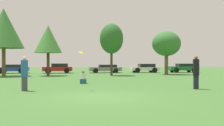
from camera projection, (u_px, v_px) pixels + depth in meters
name	position (u px, v px, depth m)	size (l,w,h in m)	color
ground_plane	(101.00, 97.00, 11.85)	(120.00, 120.00, 0.00)	#3D6B2D
person_thrower	(24.00, 74.00, 14.13)	(0.37, 0.37, 1.87)	#3F3F47
person_catcher	(196.00, 72.00, 15.03)	(0.36, 0.36, 1.94)	#191E33
frisbee	(81.00, 53.00, 14.47)	(0.28, 0.25, 0.17)	yellow
bystander_sitting	(83.00, 78.00, 18.71)	(0.47, 0.39, 0.93)	navy
tree_0	(4.00, 28.00, 27.75)	(4.27, 4.27, 7.29)	brown
tree_1	(48.00, 39.00, 28.69)	(3.04, 3.04, 5.58)	#473323
tree_2	(111.00, 39.00, 29.41)	(2.66, 2.66, 5.88)	#473323
tree_3	(166.00, 44.00, 31.68)	(3.48, 3.48, 5.26)	brown
parked_car_blue	(13.00, 68.00, 34.68)	(4.16, 2.10, 1.17)	#1E389E
parked_car_red	(58.00, 68.00, 35.02)	(3.97, 1.97, 1.30)	red
parked_car_grey	(106.00, 68.00, 36.23)	(4.52, 2.05, 1.13)	slate
parked_car_white	(145.00, 68.00, 36.85)	(4.03, 2.04, 1.24)	silver
parked_car_green	(183.00, 68.00, 37.36)	(4.28, 1.95, 1.27)	#196633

